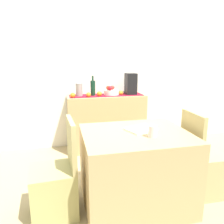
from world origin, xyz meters
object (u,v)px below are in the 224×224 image
(ceramic_vase, at_px, (79,90))
(coffee_cup, at_px, (153,131))
(chair_near_window, at_px, (56,187))
(coffee_maker, at_px, (131,84))
(wine_bottle, at_px, (93,88))
(chair_by_corner, at_px, (203,170))
(open_book, at_px, (141,129))
(dining_table, at_px, (135,168))
(sideboard_console, at_px, (106,122))
(fruit_bowl, at_px, (111,92))

(ceramic_vase, bearing_deg, coffee_cup, -72.06)
(ceramic_vase, relative_size, chair_near_window, 0.22)
(coffee_maker, bearing_deg, wine_bottle, 180.00)
(chair_near_window, relative_size, chair_by_corner, 1.00)
(open_book, bearing_deg, coffee_cup, -103.76)
(dining_table, relative_size, chair_by_corner, 1.12)
(sideboard_console, xyz_separation_m, fruit_bowl, (0.08, 0.00, 0.48))
(open_book, bearing_deg, coffee_maker, 55.40)
(sideboard_console, height_order, open_book, sideboard_console)
(dining_table, distance_m, chair_by_corner, 0.77)
(coffee_cup, bearing_deg, coffee_maker, 79.66)
(chair_near_window, bearing_deg, ceramic_vase, 76.01)
(sideboard_console, distance_m, coffee_cup, 1.63)
(chair_by_corner, bearing_deg, chair_near_window, 179.96)
(coffee_maker, distance_m, coffee_cup, 1.63)
(wine_bottle, relative_size, chair_near_window, 0.33)
(coffee_maker, xyz_separation_m, chair_by_corner, (0.37, -1.44, -0.77))
(fruit_bowl, height_order, dining_table, fruit_bowl)
(fruit_bowl, bearing_deg, chair_by_corner, -64.65)
(wine_bottle, height_order, ceramic_vase, wine_bottle)
(wine_bottle, bearing_deg, ceramic_vase, 180.00)
(dining_table, xyz_separation_m, chair_by_corner, (0.77, 0.00, -0.10))
(coffee_cup, bearing_deg, open_book, 97.76)
(fruit_bowl, xyz_separation_m, coffee_cup, (0.02, -1.58, -0.12))
(ceramic_vase, distance_m, coffee_cup, 1.67)
(ceramic_vase, bearing_deg, chair_near_window, -103.99)
(coffee_cup, bearing_deg, chair_near_window, 170.35)
(ceramic_vase, distance_m, chair_by_corner, 1.98)
(fruit_bowl, distance_m, chair_near_window, 1.79)
(fruit_bowl, height_order, open_book, fruit_bowl)
(ceramic_vase, height_order, chair_by_corner, ceramic_vase)
(chair_near_window, bearing_deg, wine_bottle, 68.55)
(coffee_maker, xyz_separation_m, chair_near_window, (-1.16, -1.44, -0.77))
(wine_bottle, bearing_deg, dining_table, -82.02)
(sideboard_console, distance_m, fruit_bowl, 0.48)
(sideboard_console, relative_size, chair_near_window, 1.33)
(coffee_maker, relative_size, dining_table, 0.33)
(sideboard_console, bearing_deg, wine_bottle, 180.00)
(fruit_bowl, distance_m, ceramic_vase, 0.50)
(dining_table, relative_size, coffee_cup, 9.27)
(fruit_bowl, bearing_deg, sideboard_console, 180.00)
(coffee_maker, bearing_deg, dining_table, -105.33)
(chair_near_window, bearing_deg, fruit_bowl, 59.35)
(wine_bottle, relative_size, coffee_maker, 0.91)
(fruit_bowl, height_order, chair_by_corner, fruit_bowl)
(coffee_maker, bearing_deg, chair_near_window, -128.92)
(coffee_cup, xyz_separation_m, chair_by_corner, (0.66, 0.15, -0.53))
(open_book, bearing_deg, wine_bottle, 79.94)
(sideboard_console, bearing_deg, chair_near_window, -118.20)
(coffee_maker, height_order, coffee_cup, coffee_maker)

